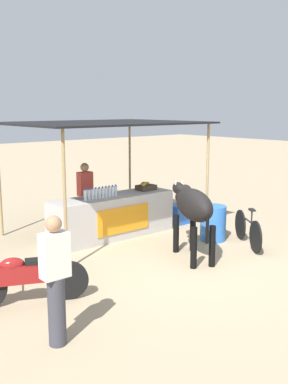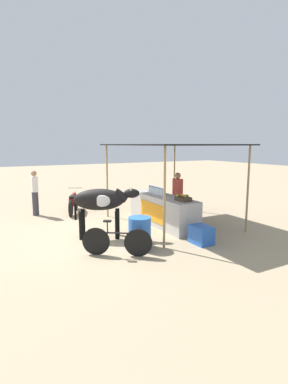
{
  "view_description": "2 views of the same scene",
  "coord_description": "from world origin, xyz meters",
  "px_view_note": "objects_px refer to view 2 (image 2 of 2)",
  "views": [
    {
      "loc": [
        -5.88,
        -5.81,
        2.9
      ],
      "look_at": [
        0.13,
        1.25,
        1.16
      ],
      "focal_mm": 42.0,
      "sensor_mm": 36.0,
      "label": 1
    },
    {
      "loc": [
        8.0,
        -2.86,
        2.59
      ],
      "look_at": [
        -0.11,
        1.58,
        1.11
      ],
      "focal_mm": 28.0,
      "sensor_mm": 36.0,
      "label": 2
    }
  ],
  "objects_px": {
    "cow": "(102,201)",
    "motorcycle_parked": "(73,202)",
    "vendor_behind_counter": "(177,196)",
    "passerby_on_street": "(35,193)",
    "stall_counter": "(162,210)",
    "fruit_crate": "(183,198)",
    "water_barrel": "(140,232)",
    "cooler_box": "(201,235)",
    "bicycle_leaning": "(117,241)"
  },
  "relations": [
    {
      "from": "water_barrel",
      "to": "bicycle_leaning",
      "type": "distance_m",
      "value": 0.79
    },
    {
      "from": "stall_counter",
      "to": "water_barrel",
      "type": "bearing_deg",
      "value": -46.91
    },
    {
      "from": "cooler_box",
      "to": "water_barrel",
      "type": "relative_size",
      "value": 0.77
    },
    {
      "from": "bicycle_leaning",
      "to": "stall_counter",
      "type": "bearing_deg",
      "value": 126.96
    },
    {
      "from": "fruit_crate",
      "to": "water_barrel",
      "type": "height_order",
      "value": "fruit_crate"
    },
    {
      "from": "bicycle_leaning",
      "to": "fruit_crate",
      "type": "bearing_deg",
      "value": 107.21
    },
    {
      "from": "fruit_crate",
      "to": "cooler_box",
      "type": "bearing_deg",
      "value": -8.75
    },
    {
      "from": "cooler_box",
      "to": "water_barrel",
      "type": "bearing_deg",
      "value": -108.82
    },
    {
      "from": "stall_counter",
      "to": "passerby_on_street",
      "type": "bearing_deg",
      "value": -134.81
    },
    {
      "from": "cooler_box",
      "to": "vendor_behind_counter",
      "type": "bearing_deg",
      "value": 159.8
    },
    {
      "from": "fruit_crate",
      "to": "water_barrel",
      "type": "distance_m",
      "value": 1.9
    },
    {
      "from": "cooler_box",
      "to": "stall_counter",
      "type": "bearing_deg",
      "value": 177.31
    },
    {
      "from": "cow",
      "to": "bicycle_leaning",
      "type": "height_order",
      "value": "cow"
    },
    {
      "from": "fruit_crate",
      "to": "cow",
      "type": "distance_m",
      "value": 2.36
    },
    {
      "from": "vendor_behind_counter",
      "to": "passerby_on_street",
      "type": "distance_m",
      "value": 5.18
    },
    {
      "from": "stall_counter",
      "to": "cooler_box",
      "type": "bearing_deg",
      "value": -2.69
    },
    {
      "from": "fruit_crate",
      "to": "passerby_on_street",
      "type": "distance_m",
      "value": 5.59
    },
    {
      "from": "motorcycle_parked",
      "to": "fruit_crate",
      "type": "bearing_deg",
      "value": 26.92
    },
    {
      "from": "passerby_on_street",
      "to": "cooler_box",
      "type": "bearing_deg",
      "value": 31.18
    },
    {
      "from": "vendor_behind_counter",
      "to": "cooler_box",
      "type": "height_order",
      "value": "vendor_behind_counter"
    },
    {
      "from": "motorcycle_parked",
      "to": "vendor_behind_counter",
      "type": "bearing_deg",
      "value": 44.29
    },
    {
      "from": "cow",
      "to": "motorcycle_parked",
      "type": "bearing_deg",
      "value": 177.64
    },
    {
      "from": "motorcycle_parked",
      "to": "stall_counter",
      "type": "bearing_deg",
      "value": 33.34
    },
    {
      "from": "vendor_behind_counter",
      "to": "passerby_on_street",
      "type": "xyz_separation_m",
      "value": [
        -3.12,
        -4.13,
        0.0
      ]
    },
    {
      "from": "stall_counter",
      "to": "bicycle_leaning",
      "type": "xyz_separation_m",
      "value": [
        1.8,
        -2.39,
        -0.13
      ]
    },
    {
      "from": "water_barrel",
      "to": "motorcycle_parked",
      "type": "height_order",
      "value": "motorcycle_parked"
    },
    {
      "from": "vendor_behind_counter",
      "to": "cow",
      "type": "relative_size",
      "value": 0.92
    },
    {
      "from": "cooler_box",
      "to": "bicycle_leaning",
      "type": "bearing_deg",
      "value": -96.7
    },
    {
      "from": "stall_counter",
      "to": "motorcycle_parked",
      "type": "bearing_deg",
      "value": -146.66
    },
    {
      "from": "fruit_crate",
      "to": "motorcycle_parked",
      "type": "xyz_separation_m",
      "value": [
        -4.15,
        -2.11,
        -0.61
      ]
    },
    {
      "from": "water_barrel",
      "to": "bicycle_leaning",
      "type": "xyz_separation_m",
      "value": [
        0.26,
        -0.75,
        -0.04
      ]
    },
    {
      "from": "water_barrel",
      "to": "passerby_on_street",
      "type": "relative_size",
      "value": 0.47
    },
    {
      "from": "motorcycle_parked",
      "to": "passerby_on_street",
      "type": "height_order",
      "value": "passerby_on_street"
    },
    {
      "from": "vendor_behind_counter",
      "to": "fruit_crate",
      "type": "bearing_deg",
      "value": -28.37
    },
    {
      "from": "stall_counter",
      "to": "vendor_behind_counter",
      "type": "distance_m",
      "value": 0.87
    },
    {
      "from": "cooler_box",
      "to": "cow",
      "type": "bearing_deg",
      "value": -130.12
    },
    {
      "from": "fruit_crate",
      "to": "passerby_on_street",
      "type": "relative_size",
      "value": 0.27
    },
    {
      "from": "stall_counter",
      "to": "bicycle_leaning",
      "type": "height_order",
      "value": "stall_counter"
    },
    {
      "from": "vendor_behind_counter",
      "to": "cow",
      "type": "xyz_separation_m",
      "value": [
        0.55,
        -2.94,
        0.18
      ]
    },
    {
      "from": "stall_counter",
      "to": "motorcycle_parked",
      "type": "relative_size",
      "value": 1.8
    },
    {
      "from": "cooler_box",
      "to": "water_barrel",
      "type": "height_order",
      "value": "water_barrel"
    },
    {
      "from": "cow",
      "to": "passerby_on_street",
      "type": "bearing_deg",
      "value": -161.94
    },
    {
      "from": "cooler_box",
      "to": "passerby_on_street",
      "type": "distance_m",
      "value": 6.38
    },
    {
      "from": "fruit_crate",
      "to": "cooler_box",
      "type": "relative_size",
      "value": 0.73
    },
    {
      "from": "water_barrel",
      "to": "cooler_box",
      "type": "bearing_deg",
      "value": 71.18
    },
    {
      "from": "passerby_on_street",
      "to": "fruit_crate",
      "type": "bearing_deg",
      "value": 38.05
    },
    {
      "from": "bicycle_leaning",
      "to": "passerby_on_street",
      "type": "xyz_separation_m",
      "value": [
        -5.16,
        -0.99,
        0.5
      ]
    },
    {
      "from": "stall_counter",
      "to": "fruit_crate",
      "type": "distance_m",
      "value": 1.18
    },
    {
      "from": "bicycle_leaning",
      "to": "passerby_on_street",
      "type": "relative_size",
      "value": 0.84
    },
    {
      "from": "stall_counter",
      "to": "cow",
      "type": "distance_m",
      "value": 2.28
    }
  ]
}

